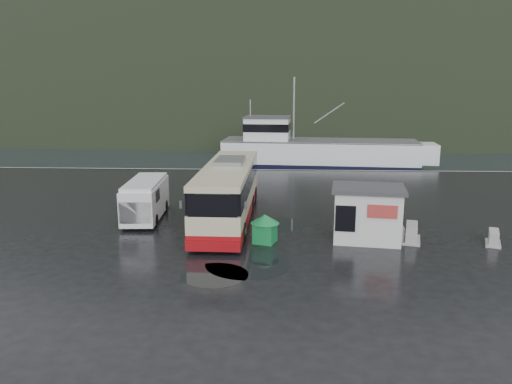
{
  "coord_description": "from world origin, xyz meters",
  "views": [
    {
      "loc": [
        1.55,
        -26.07,
        8.07
      ],
      "look_at": [
        0.17,
        2.7,
        1.7
      ],
      "focal_mm": 35.0,
      "sensor_mm": 36.0,
      "label": 1
    }
  ],
  "objects_px": {
    "coach_bus": "(228,220)",
    "jersey_barrier_c": "(493,244)",
    "dome_tent": "(229,239)",
    "waste_bin_right": "(360,237)",
    "ticket_kiosk": "(366,240)",
    "fishing_trawler": "(319,157)",
    "waste_bin_left": "(265,242)",
    "white_van": "(147,218)",
    "jersey_barrier_a": "(398,239)",
    "jersey_barrier_b": "(411,241)"
  },
  "relations": [
    {
      "from": "waste_bin_right",
      "to": "jersey_barrier_c",
      "type": "xyz_separation_m",
      "value": [
        6.58,
        -0.82,
        0.0
      ]
    },
    {
      "from": "jersey_barrier_b",
      "to": "dome_tent",
      "type": "bearing_deg",
      "value": -178.94
    },
    {
      "from": "ticket_kiosk",
      "to": "fishing_trawler",
      "type": "bearing_deg",
      "value": 98.24
    },
    {
      "from": "jersey_barrier_c",
      "to": "fishing_trawler",
      "type": "distance_m",
      "value": 30.71
    },
    {
      "from": "white_van",
      "to": "waste_bin_right",
      "type": "bearing_deg",
      "value": -17.72
    },
    {
      "from": "jersey_barrier_a",
      "to": "jersey_barrier_c",
      "type": "distance_m",
      "value": 4.7
    },
    {
      "from": "waste_bin_left",
      "to": "fishing_trawler",
      "type": "height_order",
      "value": "fishing_trawler"
    },
    {
      "from": "ticket_kiosk",
      "to": "jersey_barrier_c",
      "type": "height_order",
      "value": "ticket_kiosk"
    },
    {
      "from": "waste_bin_left",
      "to": "waste_bin_right",
      "type": "height_order",
      "value": "waste_bin_left"
    },
    {
      "from": "white_van",
      "to": "waste_bin_left",
      "type": "bearing_deg",
      "value": -33.52
    },
    {
      "from": "coach_bus",
      "to": "jersey_barrier_c",
      "type": "height_order",
      "value": "coach_bus"
    },
    {
      "from": "waste_bin_left",
      "to": "dome_tent",
      "type": "xyz_separation_m",
      "value": [
        -1.9,
        0.44,
        0.0
      ]
    },
    {
      "from": "jersey_barrier_b",
      "to": "fishing_trawler",
      "type": "relative_size",
      "value": 0.07
    },
    {
      "from": "waste_bin_right",
      "to": "jersey_barrier_a",
      "type": "bearing_deg",
      "value": -5.99
    },
    {
      "from": "ticket_kiosk",
      "to": "jersey_barrier_b",
      "type": "xyz_separation_m",
      "value": [
        2.3,
        -0.05,
        0.0
      ]
    },
    {
      "from": "ticket_kiosk",
      "to": "fishing_trawler",
      "type": "xyz_separation_m",
      "value": [
        -0.21,
        29.6,
        0.0
      ]
    },
    {
      "from": "dome_tent",
      "to": "jersey_barrier_c",
      "type": "height_order",
      "value": "dome_tent"
    },
    {
      "from": "waste_bin_right",
      "to": "waste_bin_left",
      "type": "bearing_deg",
      "value": -167.94
    },
    {
      "from": "ticket_kiosk",
      "to": "jersey_barrier_b",
      "type": "relative_size",
      "value": 2.04
    },
    {
      "from": "dome_tent",
      "to": "waste_bin_right",
      "type": "bearing_deg",
      "value": 5.26
    },
    {
      "from": "ticket_kiosk",
      "to": "waste_bin_right",
      "type": "bearing_deg",
      "value": 128.88
    },
    {
      "from": "white_van",
      "to": "jersey_barrier_b",
      "type": "relative_size",
      "value": 3.2
    },
    {
      "from": "jersey_barrier_a",
      "to": "jersey_barrier_c",
      "type": "xyz_separation_m",
      "value": [
        4.65,
        -0.62,
        0.0
      ]
    },
    {
      "from": "jersey_barrier_a",
      "to": "waste_bin_right",
      "type": "bearing_deg",
      "value": 174.01
    },
    {
      "from": "waste_bin_right",
      "to": "ticket_kiosk",
      "type": "distance_m",
      "value": 0.48
    },
    {
      "from": "waste_bin_left",
      "to": "fishing_trawler",
      "type": "bearing_deg",
      "value": 80.5
    },
    {
      "from": "waste_bin_left",
      "to": "jersey_barrier_c",
      "type": "distance_m",
      "value": 11.61
    },
    {
      "from": "waste_bin_left",
      "to": "waste_bin_right",
      "type": "relative_size",
      "value": 1.09
    },
    {
      "from": "coach_bus",
      "to": "waste_bin_left",
      "type": "distance_m",
      "value": 4.76
    },
    {
      "from": "ticket_kiosk",
      "to": "jersey_barrier_a",
      "type": "relative_size",
      "value": 2.4
    },
    {
      "from": "dome_tent",
      "to": "jersey_barrier_c",
      "type": "relative_size",
      "value": 1.85
    },
    {
      "from": "coach_bus",
      "to": "jersey_barrier_a",
      "type": "xyz_separation_m",
      "value": [
        9.26,
        -3.29,
        0.0
      ]
    },
    {
      "from": "waste_bin_left",
      "to": "jersey_barrier_c",
      "type": "relative_size",
      "value": 1.05
    },
    {
      "from": "ticket_kiosk",
      "to": "white_van",
      "type": "bearing_deg",
      "value": 171.89
    },
    {
      "from": "coach_bus",
      "to": "waste_bin_left",
      "type": "relative_size",
      "value": 8.47
    },
    {
      "from": "ticket_kiosk",
      "to": "fishing_trawler",
      "type": "relative_size",
      "value": 0.15
    },
    {
      "from": "dome_tent",
      "to": "ticket_kiosk",
      "type": "distance_m",
      "value": 7.19
    },
    {
      "from": "white_van",
      "to": "waste_bin_left",
      "type": "height_order",
      "value": "white_van"
    },
    {
      "from": "jersey_barrier_b",
      "to": "coach_bus",
      "type": "bearing_deg",
      "value": 160.25
    },
    {
      "from": "ticket_kiosk",
      "to": "jersey_barrier_b",
      "type": "bearing_deg",
      "value": 6.54
    },
    {
      "from": "waste_bin_right",
      "to": "jersey_barrier_b",
      "type": "relative_size",
      "value": 0.76
    },
    {
      "from": "coach_bus",
      "to": "dome_tent",
      "type": "distance_m",
      "value": 3.75
    },
    {
      "from": "waste_bin_right",
      "to": "jersey_barrier_b",
      "type": "bearing_deg",
      "value": -10.27
    },
    {
      "from": "waste_bin_right",
      "to": "ticket_kiosk",
      "type": "xyz_separation_m",
      "value": [
        0.25,
        -0.41,
        0.0
      ]
    },
    {
      "from": "dome_tent",
      "to": "jersey_barrier_b",
      "type": "bearing_deg",
      "value": 1.06
    },
    {
      "from": "jersey_barrier_c",
      "to": "fishing_trawler",
      "type": "xyz_separation_m",
      "value": [
        -6.54,
        30.01,
        0.0
      ]
    },
    {
      "from": "fishing_trawler",
      "to": "waste_bin_left",
      "type": "bearing_deg",
      "value": -94.97
    },
    {
      "from": "jersey_barrier_a",
      "to": "ticket_kiosk",
      "type": "bearing_deg",
      "value": -172.9
    },
    {
      "from": "jersey_barrier_b",
      "to": "jersey_barrier_c",
      "type": "bearing_deg",
      "value": -5.08
    },
    {
      "from": "jersey_barrier_c",
      "to": "waste_bin_left",
      "type": "bearing_deg",
      "value": -178.74
    }
  ]
}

